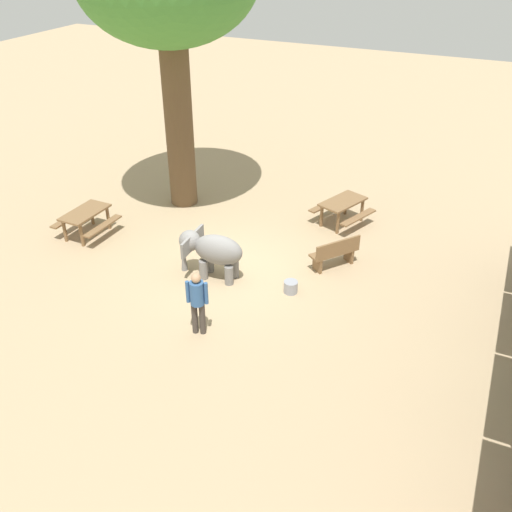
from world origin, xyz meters
TOP-DOWN VIEW (x-y plane):
  - ground_plane at (0.00, 0.00)m, footprint 60.00×60.00m
  - elephant at (0.42, -0.16)m, footprint 1.22×1.81m
  - person_handler at (2.66, 0.69)m, footprint 0.32×0.49m
  - wooden_bench at (-1.35, 2.67)m, footprint 1.36×1.16m
  - picnic_table_near at (-3.91, 2.08)m, footprint 1.94×1.92m
  - picnic_table_far at (-0.02, -4.67)m, footprint 1.54×1.52m
  - feed_bucket at (0.26, 2.02)m, footprint 0.36×0.36m

SIDE VIEW (x-z plane):
  - ground_plane at x=0.00m, z-range 0.00..0.00m
  - feed_bucket at x=0.26m, z-range 0.00..0.32m
  - wooden_bench at x=-1.35m, z-range 0.03..0.91m
  - picnic_table_near at x=-3.91m, z-range 0.20..0.98m
  - picnic_table_far at x=-0.02m, z-range 0.20..0.98m
  - elephant at x=0.42m, z-range 0.17..1.43m
  - person_handler at x=2.66m, z-range 0.14..1.76m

